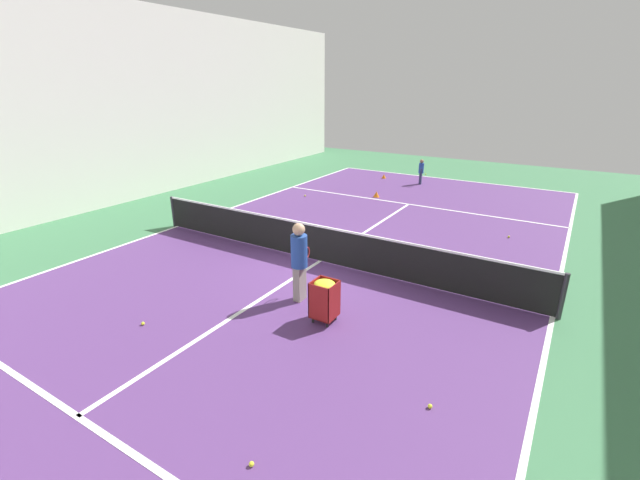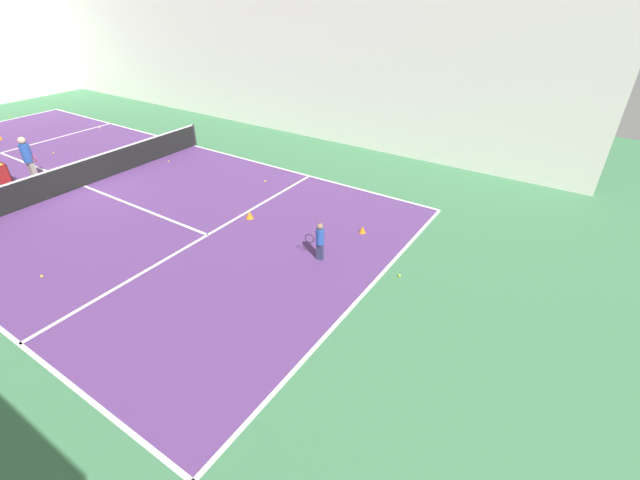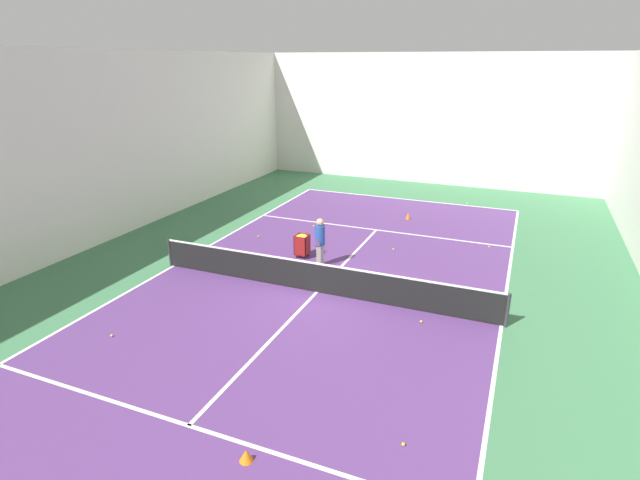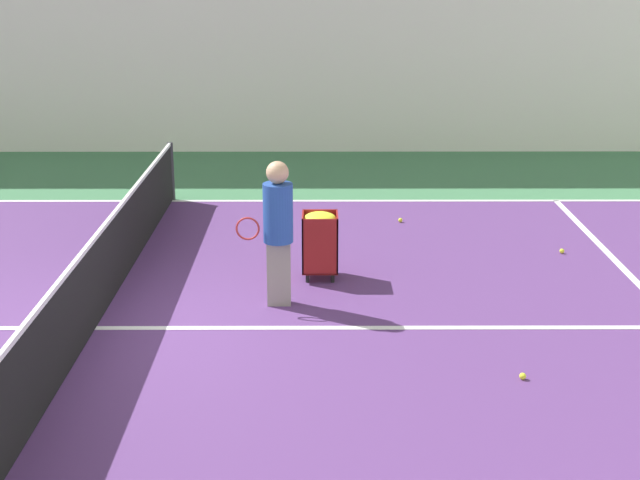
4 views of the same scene
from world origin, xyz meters
TOP-DOWN VIEW (x-y plane):
  - ground_plane at (0.00, 0.00)m, footprint 36.45×36.45m
  - court_playing_area at (0.00, 0.00)m, footprint 11.12×24.16m
  - line_sideline_left at (-5.56, 0.00)m, footprint 0.10×24.16m
  - line_centre_service at (0.00, 0.00)m, footprint 0.10×13.29m
  - tennis_net at (0.00, 0.00)m, footprint 11.42×0.10m
  - coach_at_net at (-0.74, 2.05)m, footprint 0.36×0.68m
  - ball_cart at (-1.67, 2.55)m, footprint 0.47×0.46m
  - tennis_ball_4 at (-2.67, 5.99)m, footprint 0.07×0.07m
  - tennis_ball_5 at (-4.25, 3.83)m, footprint 0.07×0.07m
  - tennis_ball_7 at (1.30, 4.56)m, footprint 0.07×0.07m

SIDE VIEW (x-z plane):
  - ground_plane at x=0.00m, z-range 0.00..0.00m
  - court_playing_area at x=0.00m, z-range 0.00..0.00m
  - line_sideline_left at x=-5.56m, z-range 0.00..0.01m
  - line_centre_service at x=0.00m, z-range 0.00..0.01m
  - tennis_ball_4 at x=-2.67m, z-range 0.00..0.07m
  - tennis_ball_5 at x=-4.25m, z-range 0.00..0.07m
  - tennis_ball_7 at x=1.30m, z-range 0.00..0.07m
  - tennis_net at x=0.00m, z-range 0.02..1.02m
  - ball_cart at x=-1.67m, z-range 0.16..1.05m
  - coach_at_net at x=-0.74m, z-range 0.13..1.90m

